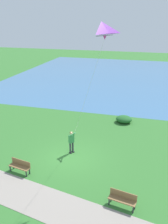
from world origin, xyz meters
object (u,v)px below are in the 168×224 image
(park_bench_near_walkway, at_px, (20,165))
(lakeside_shrub, at_px, (124,119))
(person_kite_flyer, at_px, (72,140))
(park_bench_far_walkway, at_px, (123,198))
(flying_kite, at_px, (101,32))

(park_bench_near_walkway, xyz_separation_m, lakeside_shrub, (-10.07, 5.59, -0.19))
(person_kite_flyer, distance_m, park_bench_far_walkway, 6.38)
(park_bench_near_walkway, bearing_deg, person_kite_flyer, 142.81)
(flying_kite, distance_m, lakeside_shrub, 11.93)
(person_kite_flyer, relative_size, flying_kite, 0.24)
(person_kite_flyer, distance_m, park_bench_near_walkway, 4.15)
(person_kite_flyer, relative_size, park_bench_near_walkway, 1.17)
(flying_kite, height_order, park_bench_far_walkway, flying_kite)
(person_kite_flyer, height_order, park_bench_far_walkway, person_kite_flyer)
(park_bench_far_walkway, bearing_deg, person_kite_flyer, -136.31)
(park_bench_near_walkway, bearing_deg, lakeside_shrub, 150.98)
(park_bench_far_walkway, height_order, lakeside_shrub, park_bench_far_walkway)
(flying_kite, bearing_deg, lakeside_shrub, 174.98)
(park_bench_far_walkway, bearing_deg, flying_kite, -146.57)
(person_kite_flyer, xyz_separation_m, park_bench_far_walkway, (4.59, 4.39, -0.54))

